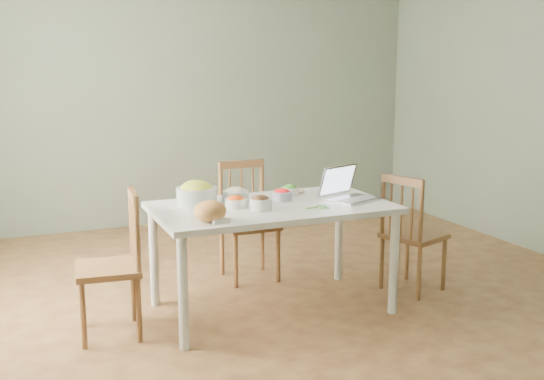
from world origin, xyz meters
name	(u,v)px	position (x,y,z in m)	size (l,w,h in m)	color
floor	(289,298)	(0.00, 0.00, 0.00)	(5.00, 5.00, 0.00)	#512F1E
wall_back	(189,93)	(0.00, 2.50, 1.35)	(5.00, 0.00, 2.70)	#60665D
dining_table	(272,258)	(-0.20, -0.15, 0.37)	(1.56, 0.88, 0.73)	white
chair_far	(249,222)	(-0.11, 0.51, 0.45)	(0.40, 0.38, 0.91)	brown
chair_left	(108,265)	(-1.28, -0.15, 0.45)	(0.40, 0.38, 0.90)	brown
chair_right	(414,233)	(0.91, -0.19, 0.44)	(0.38, 0.37, 0.87)	brown
bread_boule	(210,211)	(-0.71, -0.43, 0.79)	(0.20, 0.20, 0.13)	#BD7C3C
butter_stick	(221,221)	(-0.67, -0.50, 0.75)	(0.11, 0.03, 0.03)	silver
bowl_squash	(197,193)	(-0.65, 0.05, 0.81)	(0.27, 0.27, 0.16)	gold
bowl_carrot	(236,202)	(-0.45, -0.14, 0.77)	(0.14, 0.14, 0.08)	#F2510A
bowl_onion	(236,195)	(-0.39, 0.03, 0.78)	(0.18, 0.18, 0.10)	white
bowl_mushroom	(261,203)	(-0.32, -0.27, 0.78)	(0.14, 0.14, 0.09)	black
bowl_redpep	(282,195)	(-0.08, -0.06, 0.77)	(0.14, 0.14, 0.08)	red
bowl_broccoli	(290,190)	(0.04, 0.08, 0.77)	(0.12, 0.12, 0.08)	#2E5820
flatbread	(292,191)	(0.10, 0.18, 0.74)	(0.19, 0.19, 0.02)	tan
basil_bunch	(317,206)	(0.03, -0.35, 0.74)	(0.18, 0.18, 0.02)	#2A7D27
laptop	(354,184)	(0.37, -0.24, 0.85)	(0.33, 0.30, 0.23)	#BABABF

